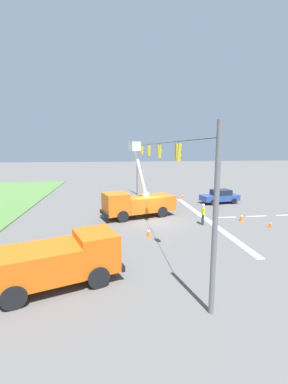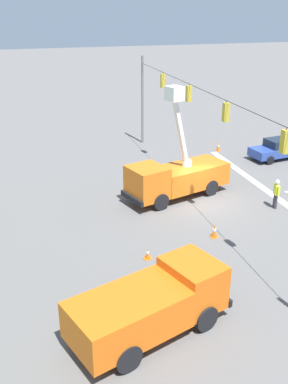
{
  "view_description": "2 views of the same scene",
  "coord_description": "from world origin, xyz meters",
  "px_view_note": "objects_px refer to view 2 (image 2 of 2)",
  "views": [
    {
      "loc": [
        -21.51,
        3.75,
        6.24
      ],
      "look_at": [
        1.67,
        0.61,
        2.24
      ],
      "focal_mm": 24.0,
      "sensor_mm": 36.0,
      "label": 1
    },
    {
      "loc": [
        -22.71,
        10.21,
        11.19
      ],
      "look_at": [
        -0.03,
        3.64,
        1.12
      ],
      "focal_mm": 42.0,
      "sensor_mm": 36.0,
      "label": 2
    }
  ],
  "objects_px": {
    "utility_truck_bucket_lift": "(175,176)",
    "utility_truck_support_near": "(152,304)",
    "traffic_cone_near_bucket": "(204,171)",
    "sedan_blue": "(278,149)",
    "road_worker": "(276,192)",
    "traffic_cone_mid_left": "(148,254)",
    "traffic_cone_lane_edge_a": "(214,231)",
    "traffic_cone_foreground_right": "(218,146)"
  },
  "relations": [
    {
      "from": "utility_truck_bucket_lift",
      "to": "utility_truck_support_near",
      "type": "distance_m",
      "value": 12.41
    },
    {
      "from": "utility_truck_bucket_lift",
      "to": "traffic_cone_near_bucket",
      "type": "xyz_separation_m",
      "value": [
        2.96,
        -3.23,
        -1.05
      ]
    },
    {
      "from": "utility_truck_support_near",
      "to": "sedan_blue",
      "type": "height_order",
      "value": "utility_truck_support_near"
    },
    {
      "from": "sedan_blue",
      "to": "road_worker",
      "type": "distance_m",
      "value": 9.32
    },
    {
      "from": "sedan_blue",
      "to": "traffic_cone_mid_left",
      "type": "bearing_deg",
      "value": 129.21
    },
    {
      "from": "sedan_blue",
      "to": "traffic_cone_lane_edge_a",
      "type": "height_order",
      "value": "sedan_blue"
    },
    {
      "from": "sedan_blue",
      "to": "traffic_cone_foreground_right",
      "type": "relative_size",
      "value": 6.15
    },
    {
      "from": "sedan_blue",
      "to": "traffic_cone_foreground_right",
      "type": "bearing_deg",
      "value": 48.57
    },
    {
      "from": "sedan_blue",
      "to": "traffic_cone_lane_edge_a",
      "type": "bearing_deg",
      "value": 135.85
    },
    {
      "from": "road_worker",
      "to": "traffic_cone_near_bucket",
      "type": "bearing_deg",
      "value": 16.95
    },
    {
      "from": "traffic_cone_mid_left",
      "to": "traffic_cone_near_bucket",
      "type": "bearing_deg",
      "value": -36.2
    },
    {
      "from": "utility_truck_support_near",
      "to": "traffic_cone_foreground_right",
      "type": "height_order",
      "value": "utility_truck_support_near"
    },
    {
      "from": "traffic_cone_lane_edge_a",
      "to": "sedan_blue",
      "type": "bearing_deg",
      "value": -44.15
    },
    {
      "from": "traffic_cone_foreground_right",
      "to": "traffic_cone_mid_left",
      "type": "xyz_separation_m",
      "value": [
        -14.32,
        10.23,
        -0.09
      ]
    },
    {
      "from": "road_worker",
      "to": "traffic_cone_foreground_right",
      "type": "relative_size",
      "value": 2.42
    },
    {
      "from": "sedan_blue",
      "to": "traffic_cone_mid_left",
      "type": "height_order",
      "value": "sedan_blue"
    },
    {
      "from": "road_worker",
      "to": "traffic_cone_mid_left",
      "type": "bearing_deg",
      "value": 110.84
    },
    {
      "from": "sedan_blue",
      "to": "traffic_cone_mid_left",
      "type": "xyz_separation_m",
      "value": [
        -11.22,
        13.75,
        -0.52
      ]
    },
    {
      "from": "road_worker",
      "to": "traffic_cone_foreground_right",
      "type": "height_order",
      "value": "road_worker"
    },
    {
      "from": "utility_truck_support_near",
      "to": "traffic_cone_mid_left",
      "type": "bearing_deg",
      "value": -14.86
    },
    {
      "from": "utility_truck_support_near",
      "to": "road_worker",
      "type": "relative_size",
      "value": 3.64
    },
    {
      "from": "traffic_cone_foreground_right",
      "to": "traffic_cone_near_bucket",
      "type": "distance_m",
      "value": 5.9
    },
    {
      "from": "road_worker",
      "to": "traffic_cone_near_bucket",
      "type": "xyz_separation_m",
      "value": [
        6.11,
        1.86,
        -0.66
      ]
    },
    {
      "from": "utility_truck_support_near",
      "to": "utility_truck_bucket_lift",
      "type": "bearing_deg",
      "value": -23.64
    },
    {
      "from": "sedan_blue",
      "to": "traffic_cone_foreground_right",
      "type": "height_order",
      "value": "sedan_blue"
    },
    {
      "from": "traffic_cone_near_bucket",
      "to": "traffic_cone_mid_left",
      "type": "bearing_deg",
      "value": 143.8
    },
    {
      "from": "traffic_cone_mid_left",
      "to": "traffic_cone_near_bucket",
      "type": "height_order",
      "value": "traffic_cone_near_bucket"
    },
    {
      "from": "utility_truck_bucket_lift",
      "to": "traffic_cone_foreground_right",
      "type": "bearing_deg",
      "value": -39.92
    },
    {
      "from": "traffic_cone_foreground_right",
      "to": "sedan_blue",
      "type": "bearing_deg",
      "value": -131.43
    },
    {
      "from": "utility_truck_bucket_lift",
      "to": "traffic_cone_near_bucket",
      "type": "relative_size",
      "value": 10.29
    },
    {
      "from": "traffic_cone_foreground_right",
      "to": "traffic_cone_near_bucket",
      "type": "bearing_deg",
      "value": 145.74
    },
    {
      "from": "traffic_cone_near_bucket",
      "to": "road_worker",
      "type": "bearing_deg",
      "value": -163.05
    },
    {
      "from": "sedan_blue",
      "to": "traffic_cone_near_bucket",
      "type": "xyz_separation_m",
      "value": [
        -1.77,
        6.83,
        -0.45
      ]
    },
    {
      "from": "utility_truck_bucket_lift",
      "to": "traffic_cone_near_bucket",
      "type": "height_order",
      "value": "utility_truck_bucket_lift"
    },
    {
      "from": "road_worker",
      "to": "traffic_cone_lane_edge_a",
      "type": "relative_size",
      "value": 2.4
    },
    {
      "from": "traffic_cone_near_bucket",
      "to": "utility_truck_bucket_lift",
      "type": "bearing_deg",
      "value": 132.47
    },
    {
      "from": "traffic_cone_mid_left",
      "to": "traffic_cone_lane_edge_a",
      "type": "xyz_separation_m",
      "value": [
        1.06,
        -3.88,
        0.09
      ]
    },
    {
      "from": "traffic_cone_mid_left",
      "to": "traffic_cone_lane_edge_a",
      "type": "bearing_deg",
      "value": -74.77
    },
    {
      "from": "utility_truck_support_near",
      "to": "traffic_cone_lane_edge_a",
      "type": "xyz_separation_m",
      "value": [
        5.94,
        -5.18,
        -0.86
      ]
    },
    {
      "from": "traffic_cone_mid_left",
      "to": "traffic_cone_near_bucket",
      "type": "xyz_separation_m",
      "value": [
        9.45,
        -6.91,
        0.06
      ]
    },
    {
      "from": "utility_truck_bucket_lift",
      "to": "traffic_cone_mid_left",
      "type": "relative_size",
      "value": 12.19
    },
    {
      "from": "sedan_blue",
      "to": "traffic_cone_near_bucket",
      "type": "height_order",
      "value": "sedan_blue"
    }
  ]
}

